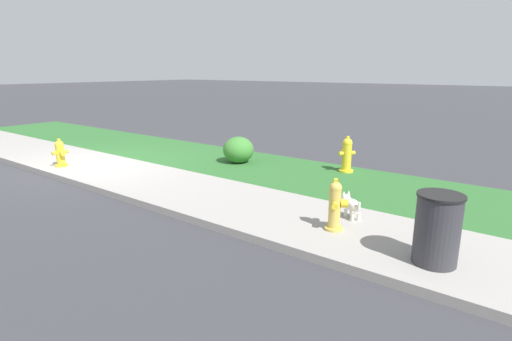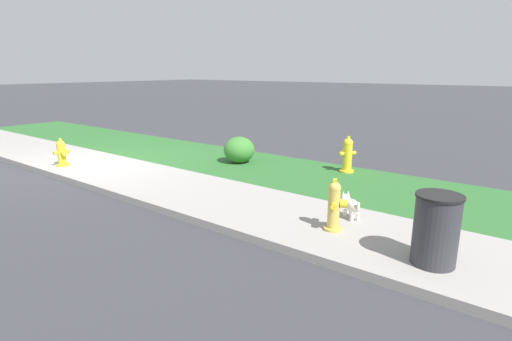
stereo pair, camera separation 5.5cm
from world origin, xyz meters
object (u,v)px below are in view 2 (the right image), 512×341
Objects in this scene: fire_hydrant_far_end at (347,155)px; small_white_dog at (351,205)px; trash_bin at (436,230)px; shrub_bush_mid_verge at (239,150)px; fire_hydrant_near_corner at (62,153)px; fire_hydrant_by_grass_verge at (334,206)px.

fire_hydrant_far_end is 1.85× the size of small_white_dog.
small_white_dog is (1.30, -2.65, -0.18)m from fire_hydrant_far_end.
small_white_dog is 1.66m from trash_bin.
trash_bin is at bearing -171.78° from small_white_dog.
fire_hydrant_far_end is 1.07× the size of shrub_bush_mid_verge.
small_white_dog is at bearing -26.20° from shrub_bush_mid_verge.
fire_hydrant_far_end is at bearing 128.31° from trash_bin.
trash_bin is (2.74, -3.46, 0.04)m from fire_hydrant_far_end.
small_white_dog is (6.95, 1.00, -0.10)m from fire_hydrant_near_corner.
shrub_bush_mid_verge is (-3.84, 1.89, 0.10)m from small_white_dog.
shrub_bush_mid_verge is (3.11, 2.88, 0.01)m from fire_hydrant_near_corner.
fire_hydrant_by_grass_verge is 3.51m from fire_hydrant_far_end.
shrub_bush_mid_verge is (-5.27, 2.70, -0.11)m from trash_bin.
fire_hydrant_by_grass_verge is 0.94× the size of fire_hydrant_far_end.
fire_hydrant_by_grass_verge is 4.59m from shrub_bush_mid_verge.
fire_hydrant_far_end is 0.94× the size of trash_bin.
trash_bin is at bearing 54.89° from fire_hydrant_by_grass_verge.
shrub_bush_mid_verge is at bearing 138.19° from fire_hydrant_near_corner.
fire_hydrant_near_corner is at bearing 46.03° from small_white_dog.
fire_hydrant_near_corner is 7.02m from small_white_dog.
fire_hydrant_far_end reaches higher than shrub_bush_mid_verge.
shrub_bush_mid_verge is at bearing -149.51° from fire_hydrant_by_grass_verge.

